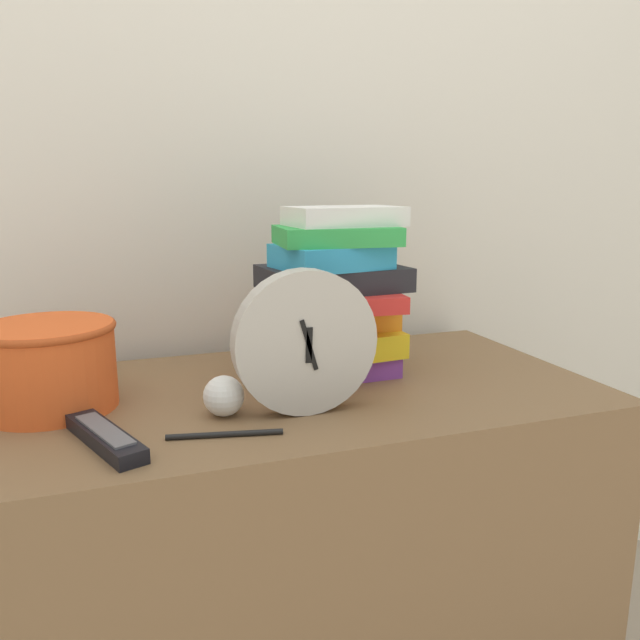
# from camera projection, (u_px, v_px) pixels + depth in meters

# --- Properties ---
(wall_back) EXTENTS (6.00, 0.04, 2.40)m
(wall_back) POSITION_uv_depth(u_px,v_px,m) (215.00, 104.00, 1.23)
(wall_back) COLOR silver
(wall_back) RESTS_ON ground_plane
(desk) EXTENTS (1.12, 0.53, 0.71)m
(desk) POSITION_uv_depth(u_px,v_px,m) (266.00, 583.00, 1.10)
(desk) COLOR brown
(desk) RESTS_ON ground_plane
(desk_clock) EXTENTS (0.22, 0.04, 0.22)m
(desk_clock) POSITION_uv_depth(u_px,v_px,m) (305.00, 343.00, 0.91)
(desk_clock) COLOR #B7B2A8
(desk_clock) RESTS_ON desk
(book_stack) EXTENTS (0.26, 0.21, 0.30)m
(book_stack) POSITION_uv_depth(u_px,v_px,m) (334.00, 296.00, 1.10)
(book_stack) COLOR #7A3899
(book_stack) RESTS_ON desk
(basket) EXTENTS (0.20, 0.20, 0.13)m
(basket) POSITION_uv_depth(u_px,v_px,m) (48.00, 363.00, 0.93)
(basket) COLOR #E05623
(basket) RESTS_ON desk
(tv_remote) EXTENTS (0.10, 0.18, 0.02)m
(tv_remote) POSITION_uv_depth(u_px,v_px,m) (105.00, 437.00, 0.81)
(tv_remote) COLOR black
(tv_remote) RESTS_ON desk
(crumpled_paper_ball) EXTENTS (0.06, 0.06, 0.06)m
(crumpled_paper_ball) POSITION_uv_depth(u_px,v_px,m) (224.00, 396.00, 0.91)
(crumpled_paper_ball) COLOR white
(crumpled_paper_ball) RESTS_ON desk
(pen) EXTENTS (0.16, 0.04, 0.01)m
(pen) POSITION_uv_depth(u_px,v_px,m) (225.00, 434.00, 0.84)
(pen) COLOR black
(pen) RESTS_ON desk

